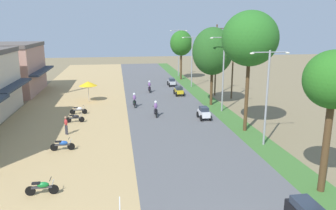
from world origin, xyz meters
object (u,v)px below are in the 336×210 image
at_px(streetlamp_far, 192,58).
at_px(motorbike_ahead_third, 134,100).
at_px(parked_motorbike_third, 75,118).
at_px(median_tree_fourth, 181,43).
at_px(motorbike_ahead_second, 156,109).
at_px(parked_motorbike_fourth, 79,110).
at_px(car_sedan_yellow, 179,90).
at_px(car_sedan_silver, 172,82).
at_px(median_tree_second, 250,39).
at_px(motorbike_ahead_fourth, 149,87).
at_px(parked_motorbike_second, 63,144).
at_px(pedestrian_on_shoulder, 66,124).
at_px(parked_motorbike_nearest, 42,187).
at_px(vendor_umbrella, 88,84).
at_px(streetlamp_farthest, 179,50).
at_px(car_hatchback_white, 204,112).
at_px(utility_pole_far, 233,62).
at_px(median_tree_nearest, 334,81).
at_px(median_tree_third, 213,51).
at_px(utility_pole_near, 216,59).
at_px(streetlamp_near, 267,91).
at_px(streetlamp_mid, 223,69).

xyz_separation_m(streetlamp_far, motorbike_ahead_third, (-9.40, -11.71, -3.61)).
bearing_deg(parked_motorbike_third, median_tree_fourth, 57.95).
height_order(median_tree_fourth, motorbike_ahead_second, median_tree_fourth).
distance_m(parked_motorbike_fourth, car_sedan_yellow, 14.58).
bearing_deg(car_sedan_silver, median_tree_second, -82.97).
relative_size(parked_motorbike_third, motorbike_ahead_fourth, 1.00).
height_order(parked_motorbike_second, pedestrian_on_shoulder, pedestrian_on_shoulder).
height_order(parked_motorbike_nearest, pedestrian_on_shoulder, pedestrian_on_shoulder).
height_order(vendor_umbrella, car_sedan_yellow, vendor_umbrella).
height_order(streetlamp_far, streetlamp_farthest, streetlamp_farthest).
bearing_deg(motorbike_ahead_second, motorbike_ahead_third, 114.09).
height_order(parked_motorbike_nearest, parked_motorbike_second, same).
distance_m(car_hatchback_white, motorbike_ahead_fourth, 15.00).
relative_size(utility_pole_far, car_sedan_silver, 4.00).
relative_size(median_tree_nearest, motorbike_ahead_fourth, 4.43).
bearing_deg(motorbike_ahead_third, car_sedan_silver, 62.92).
bearing_deg(motorbike_ahead_second, parked_motorbike_nearest, -118.13).
bearing_deg(car_sedan_silver, parked_motorbike_nearest, -111.43).
relative_size(parked_motorbike_nearest, median_tree_third, 0.20).
bearing_deg(median_tree_fourth, utility_pole_near, -81.75).
relative_size(median_tree_second, streetlamp_farthest, 1.23).
relative_size(vendor_umbrella, motorbike_ahead_third, 1.40).
xyz_separation_m(median_tree_second, streetlamp_near, (0.10, -3.65, -3.79)).
distance_m(median_tree_nearest, utility_pole_far, 24.66).
relative_size(median_tree_second, streetlamp_near, 1.41).
bearing_deg(motorbike_ahead_third, car_sedan_yellow, 41.70).
relative_size(car_hatchback_white, motorbike_ahead_second, 1.11).
bearing_deg(streetlamp_mid, motorbike_ahead_fourth, 120.51).
distance_m(vendor_umbrella, median_tree_nearest, 29.46).
relative_size(pedestrian_on_shoulder, median_tree_nearest, 0.20).
bearing_deg(motorbike_ahead_third, parked_motorbike_nearest, -107.51).
distance_m(parked_motorbike_fourth, car_hatchback_white, 13.20).
bearing_deg(utility_pole_near, parked_motorbike_second, -133.84).
relative_size(streetlamp_farthest, car_sedan_yellow, 3.75).
bearing_deg(median_tree_second, motorbike_ahead_third, 132.18).
bearing_deg(median_tree_third, streetlamp_mid, -83.23).
bearing_deg(streetlamp_mid, median_tree_third, 96.77).
distance_m(parked_motorbike_nearest, streetlamp_far, 35.11).
height_order(pedestrian_on_shoulder, streetlamp_mid, streetlamp_mid).
distance_m(parked_motorbike_third, parked_motorbike_fourth, 3.10).
height_order(parked_motorbike_fourth, streetlamp_farthest, streetlamp_farthest).
bearing_deg(median_tree_third, parked_motorbike_second, -140.41).
distance_m(parked_motorbike_third, streetlamp_farthest, 32.28).
height_order(parked_motorbike_second, streetlamp_far, streetlamp_far).
relative_size(median_tree_nearest, streetlamp_near, 1.08).
relative_size(parked_motorbike_second, streetlamp_far, 0.24).
distance_m(parked_motorbike_second, streetlamp_mid, 18.61).
xyz_separation_m(parked_motorbike_third, utility_pole_near, (17.16, 10.50, 4.32)).
distance_m(median_tree_fourth, car_sedan_yellow, 14.67).
xyz_separation_m(streetlamp_near, car_sedan_silver, (-2.93, 26.57, -3.60)).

